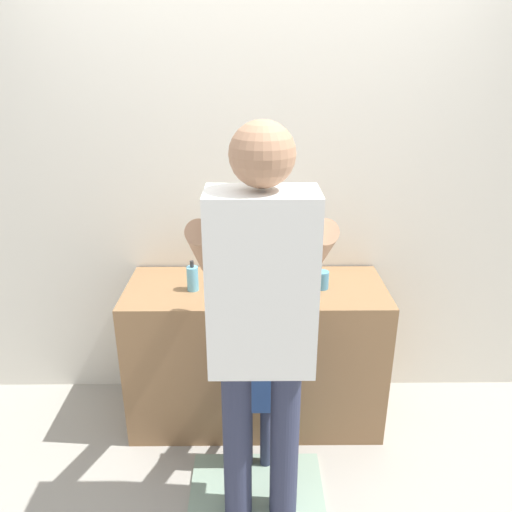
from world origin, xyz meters
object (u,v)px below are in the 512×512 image
toothbrush_cup (322,279)px  child_toddler (256,385)px  adult_parent (261,307)px  soap_bottle (193,278)px

toothbrush_cup → child_toddler: size_ratio=0.25×
toothbrush_cup → child_toddler: bearing=-132.3°
child_toddler → adult_parent: adult_parent is taller
soap_bottle → child_toddler: size_ratio=0.20×
soap_bottle → adult_parent: bearing=-61.6°
toothbrush_cup → adult_parent: bearing=-116.7°
soap_bottle → child_toddler: 0.63m
child_toddler → adult_parent: 0.63m
toothbrush_cup → child_toddler: (-0.35, -0.38, -0.39)m
toothbrush_cup → child_toddler: toothbrush_cup is taller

